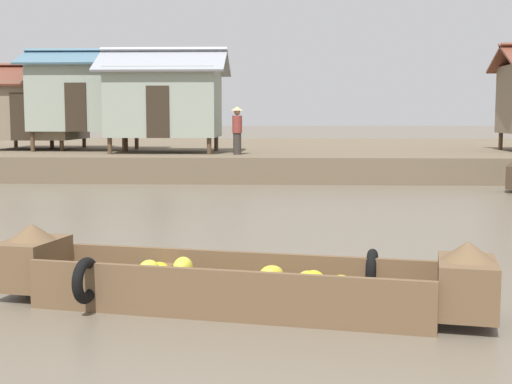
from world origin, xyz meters
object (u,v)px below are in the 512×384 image
(banana_boat, at_px, (232,282))
(stilt_house_mid_left, at_px, (85,96))
(vendor_person, at_px, (237,128))
(stilt_house_left, at_px, (36,109))
(stilt_house_mid_right, at_px, (165,101))

(banana_boat, height_order, stilt_house_mid_left, stilt_house_mid_left)
(vendor_person, bearing_deg, stilt_house_left, 156.10)
(vendor_person, bearing_deg, banana_boat, -86.23)
(stilt_house_left, xyz_separation_m, vendor_person, (8.36, -3.71, -0.69))
(stilt_house_left, height_order, stilt_house_mid_right, stilt_house_mid_right)
(banana_boat, bearing_deg, stilt_house_left, 115.00)
(stilt_house_mid_right, height_order, vendor_person, stilt_house_mid_right)
(banana_boat, relative_size, stilt_house_left, 1.43)
(banana_boat, distance_m, vendor_person, 16.67)
(stilt_house_mid_left, height_order, stilt_house_mid_right, stilt_house_mid_left)
(banana_boat, xyz_separation_m, stilt_house_left, (-9.45, 20.28, 2.17))
(banana_boat, height_order, stilt_house_mid_right, stilt_house_mid_right)
(stilt_house_mid_left, height_order, vendor_person, stilt_house_mid_left)
(banana_boat, relative_size, stilt_house_mid_left, 1.26)
(stilt_house_mid_left, bearing_deg, banana_boat, -69.64)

